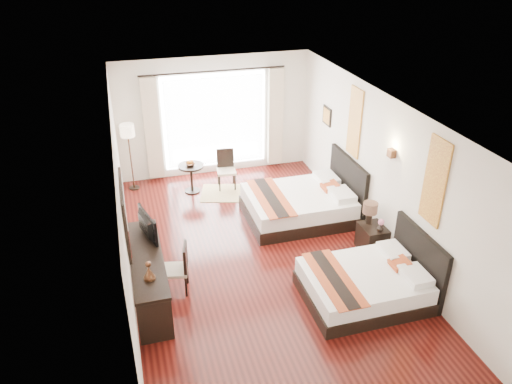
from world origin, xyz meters
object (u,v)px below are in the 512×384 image
object	(u,v)px
table_lamp	(370,209)
side_table	(192,178)
bed_near	(369,283)
window_chair	(226,176)
television	(143,226)
desk_chair	(177,277)
fruit_bowl	(190,164)
bed_far	(303,204)
floor_lamp	(128,135)
vase	(380,228)
nightstand	(372,239)
console_desk	(149,276)

from	to	relation	value
table_lamp	side_table	xyz separation A→B (m)	(-2.75, 3.08, -0.46)
bed_near	window_chair	bearing A→B (deg)	106.44
table_lamp	television	world-z (taller)	television
desk_chair	fruit_bowl	bearing A→B (deg)	-90.98
bed_far	fruit_bowl	bearing A→B (deg)	139.01
desk_chair	floor_lamp	size ratio (longest dim) A/B	0.56
vase	floor_lamp	distance (m)	5.68
bed_far	fruit_bowl	world-z (taller)	bed_far
table_lamp	bed_far	bearing A→B (deg)	119.84
fruit_bowl	window_chair	bearing A→B (deg)	0.50
table_lamp	window_chair	distance (m)	3.68
side_table	nightstand	bearing A→B (deg)	-49.22
side_table	fruit_bowl	xyz separation A→B (m)	(-0.01, -0.01, 0.35)
floor_lamp	fruit_bowl	bearing A→B (deg)	-22.67
nightstand	vase	xyz separation A→B (m)	(0.04, -0.16, 0.31)
bed_near	desk_chair	xyz separation A→B (m)	(-2.90, 1.01, -0.02)
nightstand	vase	bearing A→B (deg)	-76.67
bed_near	table_lamp	world-z (taller)	bed_near
bed_near	console_desk	xyz separation A→B (m)	(-3.34, 1.01, 0.10)
bed_far	television	bearing A→B (deg)	-160.88
bed_far	fruit_bowl	xyz separation A→B (m)	(-2.00, 1.74, 0.36)
bed_far	side_table	world-z (taller)	bed_far
bed_near	desk_chair	size ratio (longest dim) A/B	2.23
vase	console_desk	bearing A→B (deg)	-179.77
table_lamp	bed_near	bearing A→B (deg)	-116.19
bed_near	fruit_bowl	bearing A→B (deg)	115.61
table_lamp	desk_chair	distance (m)	3.60
vase	bed_far	bearing A→B (deg)	116.88
bed_far	vase	size ratio (longest dim) A/B	16.32
desk_chair	console_desk	bearing A→B (deg)	12.53
television	desk_chair	distance (m)	0.99
desk_chair	side_table	bearing A→B (deg)	-91.19
bed_near	console_desk	distance (m)	3.49
floor_lamp	fruit_bowl	world-z (taller)	floor_lamp
nightstand	floor_lamp	distance (m)	5.59
bed_near	nightstand	xyz separation A→B (m)	(0.68, 1.19, -0.03)
bed_far	vase	world-z (taller)	bed_far
bed_near	console_desk	bearing A→B (deg)	163.22
bed_far	fruit_bowl	size ratio (longest dim) A/B	10.14
console_desk	desk_chair	distance (m)	0.46
television	nightstand	bearing A→B (deg)	-110.34
vase	desk_chair	size ratio (longest dim) A/B	0.15
television	table_lamp	bearing A→B (deg)	-108.32
floor_lamp	window_chair	distance (m)	2.35
nightstand	console_desk	xyz separation A→B (m)	(-4.02, -0.18, 0.13)
console_desk	side_table	size ratio (longest dim) A/B	3.39
desk_chair	fruit_bowl	world-z (taller)	desk_chair
vase	side_table	distance (m)	4.41
fruit_bowl	vase	bearing A→B (deg)	-50.05
fruit_bowl	television	bearing A→B (deg)	-112.98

